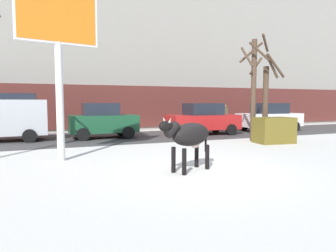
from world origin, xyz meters
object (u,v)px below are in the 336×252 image
(cow_black, at_px, (189,136))
(billboard, at_px, (58,25))
(car_white_sedan, at_px, (269,117))
(bare_tree_left_lot, at_px, (254,84))
(car_darkgreen_hatchback, at_px, (103,121))
(car_red_sedan, at_px, (203,119))
(pedestrian_near_billboard, at_px, (225,116))
(bare_tree_right_lot, at_px, (266,97))
(dumpster, at_px, (274,130))

(cow_black, height_order, billboard, billboard)
(billboard, bearing_deg, car_white_sedan, 23.09)
(car_white_sedan, height_order, bare_tree_left_lot, bare_tree_left_lot)
(billboard, bearing_deg, car_darkgreen_hatchback, 67.80)
(billboard, relative_size, car_darkgreen_hatchback, 1.58)
(billboard, distance_m, bare_tree_left_lot, 9.27)
(car_darkgreen_hatchback, bearing_deg, billboard, -112.20)
(car_darkgreen_hatchback, height_order, car_red_sedan, car_darkgreen_hatchback)
(bare_tree_left_lot, bearing_deg, pedestrian_near_billboard, 68.03)
(car_white_sedan, relative_size, pedestrian_near_billboard, 2.43)
(car_white_sedan, xyz_separation_m, bare_tree_left_lot, (-4.30, -3.86, 1.88))
(billboard, xyz_separation_m, car_red_sedan, (8.09, 5.27, -3.41))
(bare_tree_right_lot, bearing_deg, billboard, -169.15)
(car_darkgreen_hatchback, height_order, car_white_sedan, car_darkgreen_hatchback)
(bare_tree_left_lot, relative_size, dumpster, 2.97)
(pedestrian_near_billboard, bearing_deg, cow_black, -126.55)
(car_red_sedan, height_order, car_white_sedan, same)
(bare_tree_left_lot, xyz_separation_m, dumpster, (0.44, -0.98, -2.19))
(pedestrian_near_billboard, relative_size, bare_tree_right_lot, 0.41)
(billboard, height_order, car_red_sedan, billboard)
(car_red_sedan, relative_size, bare_tree_left_lot, 0.83)
(car_darkgreen_hatchback, distance_m, car_white_sedan, 10.91)
(car_darkgreen_hatchback, bearing_deg, dumpster, -34.98)
(car_darkgreen_hatchback, distance_m, bare_tree_left_lot, 7.93)
(car_white_sedan, height_order, bare_tree_right_lot, bare_tree_right_lot)
(car_red_sedan, bearing_deg, cow_black, -120.88)
(billboard, relative_size, car_white_sedan, 1.32)
(cow_black, bearing_deg, bare_tree_right_lot, 36.03)
(pedestrian_near_billboard, distance_m, bare_tree_left_lot, 7.51)
(car_white_sedan, height_order, pedestrian_near_billboard, car_white_sedan)
(cow_black, xyz_separation_m, dumpster, (6.20, 3.72, -0.39))
(car_white_sedan, bearing_deg, car_darkgreen_hatchback, 179.46)
(billboard, bearing_deg, dumpster, 4.98)
(bare_tree_left_lot, bearing_deg, billboard, -168.67)
(pedestrian_near_billboard, distance_m, bare_tree_right_lot, 7.05)
(cow_black, distance_m, car_white_sedan, 13.21)
(car_red_sedan, bearing_deg, billboard, -146.92)
(pedestrian_near_billboard, bearing_deg, dumpster, -106.46)
(car_white_sedan, xyz_separation_m, pedestrian_near_billboard, (-1.58, 2.88, -0.03))
(bare_tree_left_lot, relative_size, bare_tree_right_lot, 1.20)
(bare_tree_left_lot, distance_m, bare_tree_right_lot, 1.01)
(billboard, relative_size, bare_tree_left_lot, 1.10)
(car_darkgreen_hatchback, bearing_deg, car_white_sedan, -0.54)
(car_red_sedan, distance_m, dumpster, 4.65)
(car_white_sedan, distance_m, bare_tree_left_lot, 6.07)
(cow_black, bearing_deg, dumpster, 30.99)
(cow_black, height_order, dumpster, cow_black)
(car_darkgreen_hatchback, xyz_separation_m, car_red_sedan, (5.74, -0.48, -0.02))
(car_white_sedan, bearing_deg, cow_black, -139.61)
(bare_tree_left_lot, bearing_deg, dumpster, -65.85)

